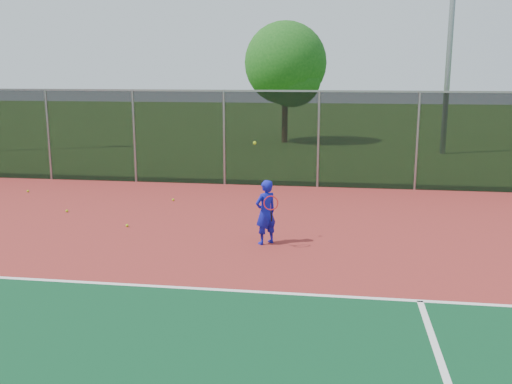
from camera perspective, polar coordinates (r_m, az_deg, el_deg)
court_apron at (r=8.65m, az=3.39°, el=-12.75°), size 30.00×20.00×0.02m
fence_back at (r=17.96m, az=6.26°, el=5.35°), size 30.00×0.06×3.03m
tennis_player at (r=12.02m, az=0.98°, el=-2.01°), size 0.60×0.71×2.18m
practice_ball_0 at (r=16.30m, az=-8.29°, el=-0.77°), size 0.07×0.07×0.07m
practice_ball_1 at (r=18.63m, az=-21.85°, el=0.09°), size 0.07×0.07×0.07m
practice_ball_2 at (r=13.82m, az=-12.77°, el=-3.28°), size 0.07×0.07×0.07m
practice_ball_4 at (r=15.66m, az=-18.39°, el=-1.80°), size 0.07×0.07×0.07m
tree_back_left at (r=29.38m, az=3.13°, el=12.39°), size 4.15×4.15×6.09m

